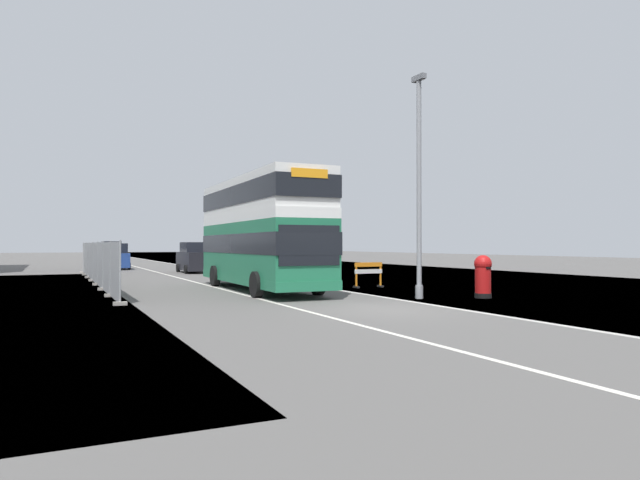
{
  "coord_description": "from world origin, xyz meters",
  "views": [
    {
      "loc": [
        -9.37,
        -15.08,
        2.02
      ],
      "look_at": [
        0.56,
        5.8,
        2.2
      ],
      "focal_mm": 31.82,
      "sensor_mm": 36.0,
      "label": 1
    }
  ],
  "objects": [
    {
      "name": "double_decker_bus",
      "position": [
        -0.99,
        8.72,
        2.6
      ],
      "size": [
        2.98,
        11.22,
        4.89
      ],
      "color": "#1E6B47",
      "rests_on": "ground"
    },
    {
      "name": "car_receding_far",
      "position": [
        -4.4,
        39.93,
        1.08
      ],
      "size": [
        1.9,
        4.16,
        2.3
      ],
      "color": "silver",
      "rests_on": "ground"
    },
    {
      "name": "car_oncoming_near",
      "position": [
        -0.07,
        25.42,
        1.03
      ],
      "size": [
        1.99,
        4.35,
        2.18
      ],
      "color": "black",
      "rests_on": "ground"
    },
    {
      "name": "car_receding_mid",
      "position": [
        -4.63,
        33.44,
        0.98
      ],
      "size": [
        1.96,
        4.26,
        2.1
      ],
      "color": "navy",
      "rests_on": "ground"
    },
    {
      "name": "ground",
      "position": [
        0.55,
        0.11,
        -0.05
      ],
      "size": [
        140.0,
        280.0,
        0.1
      ],
      "color": "#565451"
    },
    {
      "name": "lamppost_foreground",
      "position": [
        3.02,
        2.38,
        3.94
      ],
      "size": [
        0.29,
        0.7,
        8.34
      ],
      "color": "gray",
      "rests_on": "ground"
    },
    {
      "name": "construction_site_fence",
      "position": [
        -7.3,
        16.61,
        1.04
      ],
      "size": [
        0.44,
        24.0,
        2.16
      ],
      "color": "#A8AAAD",
      "rests_on": "ground"
    },
    {
      "name": "roadworks_barrier",
      "position": [
        4.08,
        7.92,
        0.72
      ],
      "size": [
        1.44,
        0.5,
        1.18
      ],
      "color": "orange",
      "rests_on": "ground"
    },
    {
      "name": "red_pillar_postbox",
      "position": [
        5.37,
        1.58,
        0.88
      ],
      "size": [
        0.66,
        0.66,
        1.62
      ],
      "color": "black",
      "rests_on": "ground"
    }
  ]
}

